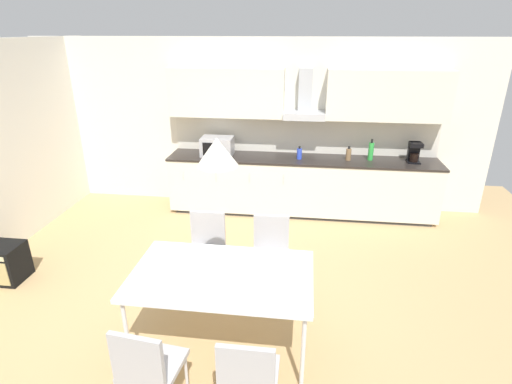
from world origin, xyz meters
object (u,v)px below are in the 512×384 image
(chair_near_right, at_px, (248,376))
(guitar_amp, at_px, (1,262))
(microwave, at_px, (217,146))
(pendant_lamp, at_px, (217,152))
(bottle_brown, at_px, (349,154))
(bottle_blue, at_px, (299,154))
(chair_near_left, at_px, (146,365))
(dining_table, at_px, (222,277))
(chair_far_left, at_px, (207,244))
(bottle_green, at_px, (371,151))
(coffee_maker, at_px, (414,152))
(chair_far_right, at_px, (271,248))

(chair_near_right, xyz_separation_m, guitar_amp, (-3.10, 1.53, -0.31))
(microwave, bearing_deg, chair_near_right, -74.81)
(pendant_lamp, bearing_deg, guitar_amp, 166.25)
(bottle_brown, relative_size, guitar_amp, 0.41)
(microwave, distance_m, bottle_blue, 1.26)
(bottle_brown, height_order, chair_near_left, bottle_brown)
(bottle_brown, xyz_separation_m, chair_near_left, (-1.66, -3.81, -0.45))
(bottle_brown, bearing_deg, dining_table, -113.78)
(chair_far_left, relative_size, guitar_amp, 1.67)
(guitar_amp, bearing_deg, dining_table, -13.75)
(chair_near_left, bearing_deg, chair_near_right, -0.04)
(pendant_lamp, bearing_deg, dining_table, -90.00)
(bottle_blue, bearing_deg, chair_near_right, -93.42)
(microwave, distance_m, bottle_green, 2.31)
(microwave, xyz_separation_m, bottle_green, (2.31, 0.05, -0.01))
(coffee_maker, xyz_separation_m, chair_far_left, (-2.59, -2.13, -0.51))
(dining_table, height_order, chair_far_right, chair_far_right)
(bottle_brown, height_order, pendant_lamp, pendant_lamp)
(chair_far_right, bearing_deg, bottle_green, 59.29)
(dining_table, bearing_deg, chair_far_left, 112.47)
(chair_near_left, xyz_separation_m, chair_near_right, (0.71, -0.00, 0.00))
(microwave, height_order, dining_table, microwave)
(dining_table, xyz_separation_m, chair_near_left, (-0.36, -0.86, -0.18))
(bottle_brown, height_order, guitar_amp, bottle_brown)
(coffee_maker, relative_size, bottle_brown, 1.41)
(chair_near_right, bearing_deg, guitar_amp, 153.75)
(microwave, bearing_deg, chair_far_left, -81.10)
(bottle_green, bearing_deg, chair_far_left, -132.59)
(microwave, xyz_separation_m, chair_far_right, (1.03, -2.10, -0.50))
(chair_near_left, relative_size, pendant_lamp, 2.72)
(bottle_brown, distance_m, bottle_green, 0.33)
(bottle_green, xyz_separation_m, dining_table, (-1.63, -3.02, -0.32))
(bottle_green, distance_m, chair_near_right, 4.11)
(chair_near_right, relative_size, pendant_lamp, 2.72)
(chair_far_right, distance_m, chair_far_left, 0.70)
(dining_table, bearing_deg, pendant_lamp, 90.00)
(microwave, relative_size, bottle_green, 1.52)
(chair_far_right, bearing_deg, dining_table, -112.09)
(dining_table, distance_m, chair_near_left, 0.95)
(chair_near_left, bearing_deg, pendant_lamp, 67.11)
(bottle_blue, bearing_deg, bottle_green, 4.91)
(bottle_blue, height_order, chair_far_right, bottle_blue)
(bottle_brown, height_order, chair_near_right, bottle_brown)
(microwave, relative_size, chair_near_left, 0.55)
(microwave, distance_m, dining_table, 3.06)
(coffee_maker, bearing_deg, dining_table, -126.85)
(chair_near_right, bearing_deg, pendant_lamp, 112.35)
(guitar_amp, xyz_separation_m, pendant_lamp, (2.75, -0.67, 1.62))
(coffee_maker, relative_size, chair_near_right, 0.34)
(bottle_blue, relative_size, dining_table, 0.12)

